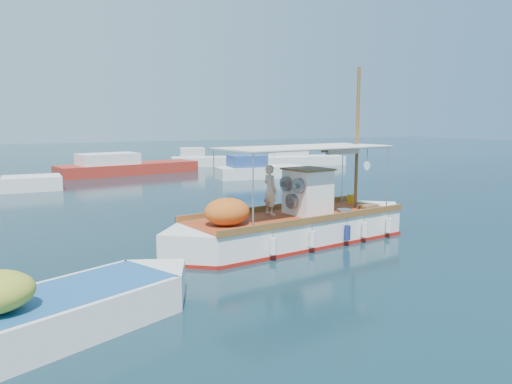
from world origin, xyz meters
name	(u,v)px	position (x,y,z in m)	size (l,w,h in m)	color
ground	(293,245)	(0.00, 0.00, 0.00)	(160.00, 160.00, 0.00)	black
fishing_caique	(294,226)	(0.23, 0.29, 0.53)	(9.72, 3.75, 6.01)	white
dinghy	(39,321)	(-7.68, -4.08, 0.36)	(6.35, 3.87, 1.70)	white
bg_boat_n	(124,168)	(-0.67, 23.86, 0.49)	(10.66, 4.72, 1.80)	#A3261B
bg_boat_ne	(256,171)	(7.16, 17.48, 0.49)	(6.17, 2.66, 1.80)	silver
bg_boat_e	(298,159)	(14.93, 25.00, 0.49)	(8.00, 4.17, 1.80)	silver
bg_boat_far_n	(199,160)	(6.53, 27.71, 0.49)	(5.40, 3.14, 1.80)	silver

